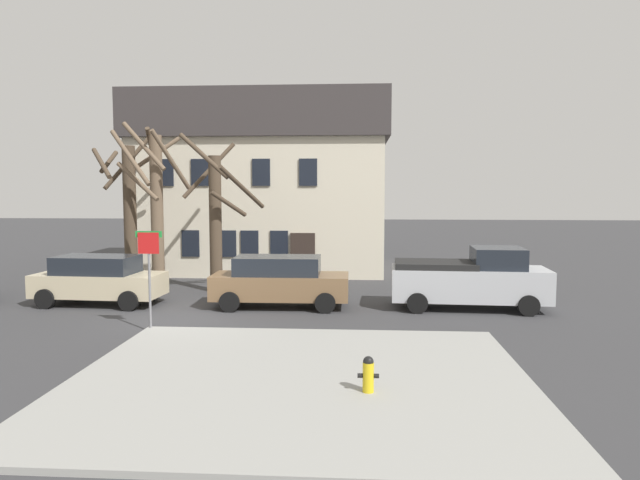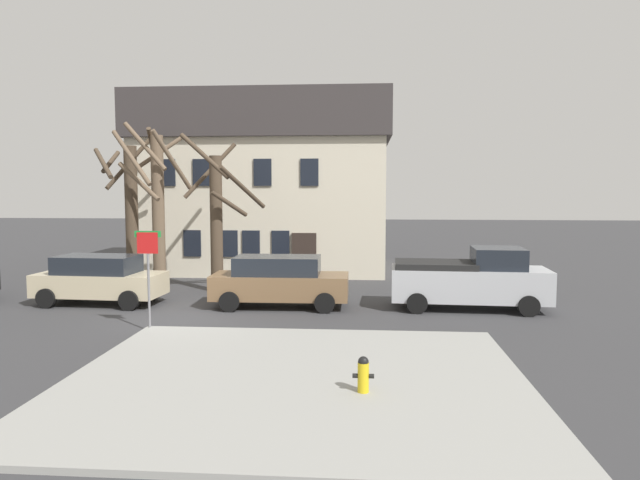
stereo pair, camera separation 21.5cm
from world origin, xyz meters
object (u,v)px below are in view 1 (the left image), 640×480
object	(u,v)px
building_main	(265,183)
tree_bare_near	(129,207)
tree_bare_mid	(155,202)
pickup_truck_silver	(470,279)
car_brown_wagon	(280,281)
street_sign_pole	(149,262)
fire_hydrant	(368,374)
car_beige_wagon	(99,279)
tree_bare_far	(217,215)
bicycle_leaning	(93,283)

from	to	relation	value
building_main	tree_bare_near	size ratio (longest dim) A/B	1.89
tree_bare_mid	pickup_truck_silver	xyz separation A→B (m)	(11.99, -3.12, -2.54)
building_main	tree_bare_near	xyz separation A→B (m)	(-4.77, -5.68, -1.06)
car_brown_wagon	street_sign_pole	world-z (taller)	street_sign_pole
pickup_truck_silver	car_brown_wagon	bearing A→B (deg)	-178.45
building_main	fire_hydrant	distance (m)	19.35
fire_hydrant	car_beige_wagon	bearing A→B (deg)	137.33
car_beige_wagon	fire_hydrant	xyz separation A→B (m)	(9.33, -8.60, -0.41)
street_sign_pole	tree_bare_near	bearing A→B (deg)	115.28
tree_bare_far	fire_hydrant	xyz separation A→B (m)	(5.78, -11.38, -2.54)
building_main	tree_bare_mid	bearing A→B (deg)	-117.95
tree_bare_mid	street_sign_pole	world-z (taller)	tree_bare_mid
car_brown_wagon	pickup_truck_silver	xyz separation A→B (m)	(6.50, 0.18, 0.10)
building_main	car_brown_wagon	distance (m)	10.52
street_sign_pole	tree_bare_mid	bearing A→B (deg)	108.09
car_beige_wagon	bicycle_leaning	size ratio (longest dim) A/B	2.57
tree_bare_near	street_sign_pole	distance (m)	8.63
tree_bare_far	bicycle_leaning	size ratio (longest dim) A/B	3.53
tree_bare_near	car_beige_wagon	world-z (taller)	tree_bare_near
bicycle_leaning	car_brown_wagon	bearing A→B (deg)	-17.38
tree_bare_far	car_beige_wagon	size ratio (longest dim) A/B	1.38
tree_bare_near	pickup_truck_silver	distance (m)	14.09
tree_bare_near	car_brown_wagon	bearing A→B (deg)	-30.49
tree_bare_mid	fire_hydrant	xyz separation A→B (m)	(8.40, -11.87, -3.06)
pickup_truck_silver	fire_hydrant	xyz separation A→B (m)	(-3.58, -8.75, -0.53)
tree_bare_far	car_beige_wagon	distance (m)	4.99
building_main	bicycle_leaning	size ratio (longest dim) A/B	7.06
car_beige_wagon	street_sign_pole	bearing A→B (deg)	-49.15
tree_bare_mid	car_beige_wagon	world-z (taller)	tree_bare_mid
pickup_truck_silver	bicycle_leaning	xyz separation A→B (m)	(-14.25, 2.25, -0.65)
tree_bare_near	car_brown_wagon	xyz separation A→B (m)	(6.86, -4.04, -2.41)
building_main	fire_hydrant	world-z (taller)	building_main
building_main	tree_bare_far	distance (m)	7.08
fire_hydrant	street_sign_pole	bearing A→B (deg)	141.38
street_sign_pole	tree_bare_far	bearing A→B (deg)	86.90
building_main	street_sign_pole	world-z (taller)	building_main
fire_hydrant	tree_bare_near	bearing A→B (deg)	127.77
car_brown_wagon	bicycle_leaning	distance (m)	8.14
tree_bare_mid	bicycle_leaning	world-z (taller)	tree_bare_mid
tree_bare_far	car_beige_wagon	bearing A→B (deg)	-142.03
tree_bare_near	tree_bare_mid	distance (m)	1.57
pickup_truck_silver	street_sign_pole	world-z (taller)	street_sign_pole
tree_bare_mid	bicycle_leaning	size ratio (longest dim) A/B	3.82
car_beige_wagon	car_brown_wagon	world-z (taller)	car_brown_wagon
pickup_truck_silver	building_main	bearing A→B (deg)	131.98
tree_bare_near	pickup_truck_silver	size ratio (longest dim) A/B	1.24
building_main	bicycle_leaning	distance (m)	10.07
building_main	fire_hydrant	size ratio (longest dim) A/B	17.35
tree_bare_near	car_brown_wagon	size ratio (longest dim) A/B	1.40
car_brown_wagon	fire_hydrant	bearing A→B (deg)	-71.23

